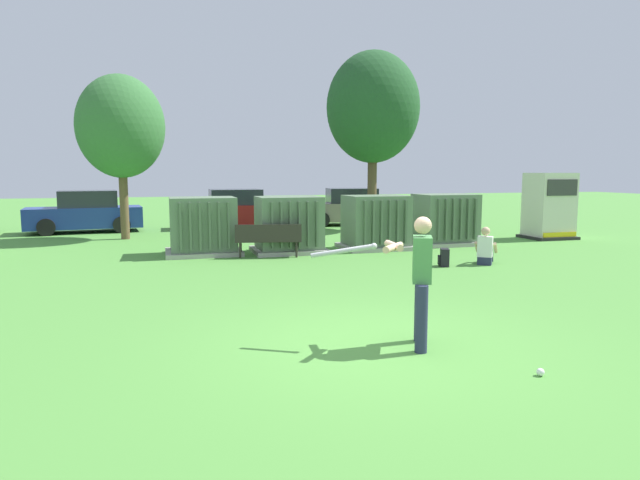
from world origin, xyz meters
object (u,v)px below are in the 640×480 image
batter (417,274)px  transformer_west (203,227)px  sports_ball (540,372)px  parked_car_right_of_center (233,210)px  transformer_mid_east (376,223)px  park_bench (268,238)px  transformer_mid_west (289,225)px  transformer_east (445,220)px  parked_car_rightmost (349,208)px  parked_car_left_of_center (85,213)px  seated_spectator (485,249)px  generator_enclosure (549,206)px  backpack (444,258)px

batter → transformer_west: bearing=103.0°
sports_ball → parked_car_right_of_center: 17.89m
transformer_west → parked_car_right_of_center: same height
transformer_mid_east → park_bench: bearing=-166.4°
batter → transformer_mid_west: bearing=88.1°
transformer_west → transformer_east: size_ratio=1.00×
batter → parked_car_rightmost: size_ratio=0.40×
batter → parked_car_left_of_center: batter is taller
parked_car_rightmost → parked_car_left_of_center: bearing=-179.6°
transformer_mid_east → parked_car_right_of_center: size_ratio=0.50×
transformer_mid_east → transformer_west: bearing=177.1°
seated_spectator → parked_car_rightmost: 10.96m
park_bench → parked_car_left_of_center: parked_car_left_of_center is taller
transformer_mid_east → sports_ball: size_ratio=23.33×
transformer_east → batter: (-5.56, -9.32, 0.19)m
park_bench → batter: size_ratio=1.06×
transformer_west → transformer_mid_west: size_ratio=1.00×
transformer_east → park_bench: transformer_east is taller
parked_car_right_of_center → parked_car_rightmost: (5.14, 0.02, 0.00)m
transformer_west → transformer_mid_east: (5.15, -0.26, 0.00)m
generator_enclosure → parked_car_rightmost: generator_enclosure is taller
batter → parked_car_right_of_center: batter is taller
transformer_mid_east → parked_car_left_of_center: size_ratio=0.48×
transformer_mid_east → sports_ball: bearing=-101.6°
parked_car_left_of_center → transformer_mid_west: bearing=-49.2°
backpack → parked_car_left_of_center: bearing=131.4°
sports_ball → parked_car_rightmost: (3.86, 17.85, 0.71)m
transformer_west → transformer_mid_east: 5.15m
transformer_west → transformer_mid_west: 2.45m
park_bench → backpack: (3.92, -2.60, -0.32)m
parked_car_right_of_center → transformer_east: bearing=-50.2°
seated_spectator → backpack: size_ratio=2.19×
transformer_mid_east → parked_car_rightmost: (1.73, 7.50, -0.04)m
batter → backpack: size_ratio=3.95×
generator_enclosure → seated_spectator: generator_enclosure is taller
parked_car_left_of_center → transformer_mid_east: bearing=-39.1°
transformer_mid_west → seated_spectator: (4.32, -3.44, -0.41)m
seated_spectator → generator_enclosure: bearing=38.7°
batter → seated_spectator: bearing=50.1°
park_bench → parked_car_rightmost: 9.84m
sports_ball → seated_spectator: seated_spectator is taller
transformer_west → sports_ball: size_ratio=23.33×
transformer_mid_east → backpack: (0.44, -3.44, -0.57)m
parked_car_rightmost → backpack: bearing=-96.7°
transformer_mid_east → transformer_east: 2.56m
backpack → seated_spectator: bearing=-0.3°
backpack → parked_car_right_of_center: bearing=109.4°
transformer_mid_west → generator_enclosure: 9.57m
transformer_west → seated_spectator: size_ratio=2.18×
transformer_west → sports_ball: 11.06m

